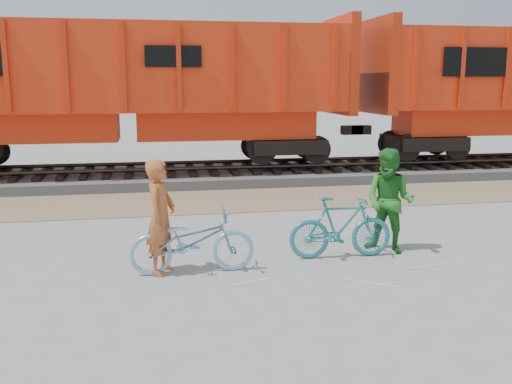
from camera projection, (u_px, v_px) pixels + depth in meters
ground at (302, 263)px, 10.02m from camera, size 120.00×120.00×0.00m
gravel_strip at (249, 200)px, 15.33m from camera, size 120.00×3.00×0.02m
ballast_bed at (231, 174)px, 18.68m from camera, size 120.00×4.00×0.30m
track at (231, 165)px, 18.62m from camera, size 120.00×2.60×0.24m
hopper_car_center at (126, 86)px, 17.56m from camera, size 14.00×3.13×4.65m
bicycle_blue at (192, 241)px, 9.41m from camera, size 2.07×0.74×1.08m
bicycle_teal at (341, 227)px, 10.22m from camera, size 1.89×0.60×1.12m
person_solo at (161, 217)px, 9.34m from camera, size 0.67×0.81×1.90m
person_man at (390, 201)px, 10.52m from camera, size 1.19×1.18×1.94m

